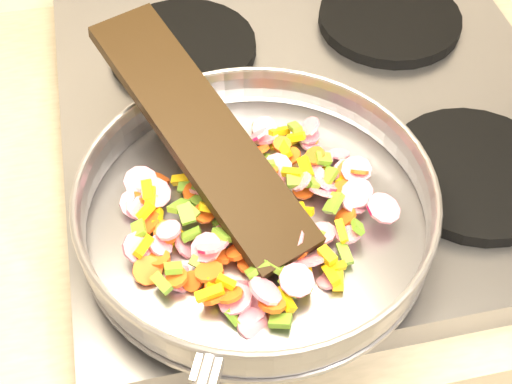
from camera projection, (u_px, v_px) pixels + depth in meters
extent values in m
cube|color=#939399|center=(315.00, 122.00, 0.87)|extent=(0.60, 0.60, 0.04)
cylinder|color=black|center=(222.00, 216.00, 0.74)|extent=(0.19, 0.19, 0.02)
cylinder|color=black|center=(474.00, 173.00, 0.78)|extent=(0.19, 0.19, 0.02)
cylinder|color=black|center=(182.00, 48.00, 0.91)|extent=(0.19, 0.19, 0.02)
cylinder|color=black|center=(390.00, 19.00, 0.95)|extent=(0.19, 0.19, 0.02)
cylinder|color=#9E9EA5|center=(256.00, 220.00, 0.72)|extent=(0.35, 0.35, 0.01)
torus|color=#9E9EA5|center=(256.00, 204.00, 0.70)|extent=(0.39, 0.39, 0.05)
torus|color=#9E9EA5|center=(256.00, 189.00, 0.69)|extent=(0.36, 0.36, 0.01)
cube|color=#9E9EA5|center=(208.00, 370.00, 0.58)|extent=(0.03, 0.04, 0.02)
cylinder|color=#FF5E1A|center=(262.00, 128.00, 0.80)|extent=(0.03, 0.03, 0.01)
cube|color=yellow|center=(212.00, 291.00, 0.65)|extent=(0.01, 0.03, 0.02)
cube|color=yellow|center=(280.00, 132.00, 0.79)|extent=(0.03, 0.02, 0.02)
cylinder|color=#FF5E1A|center=(216.00, 297.00, 0.65)|extent=(0.04, 0.03, 0.03)
cylinder|color=#C0124F|center=(195.00, 161.00, 0.74)|extent=(0.05, 0.05, 0.02)
cylinder|color=#FF5E1A|center=(192.00, 155.00, 0.76)|extent=(0.03, 0.03, 0.01)
cylinder|color=#C0124F|center=(266.00, 138.00, 0.78)|extent=(0.04, 0.04, 0.02)
cylinder|color=#C0124F|center=(308.00, 258.00, 0.68)|extent=(0.05, 0.04, 0.03)
cylinder|color=#FF5E1A|center=(146.00, 197.00, 0.73)|extent=(0.03, 0.04, 0.02)
cylinder|color=#C0124F|center=(329.00, 280.00, 0.67)|extent=(0.03, 0.03, 0.01)
cube|color=yellow|center=(286.00, 299.00, 0.65)|extent=(0.02, 0.03, 0.01)
cylinder|color=#C0124F|center=(302.00, 229.00, 0.71)|extent=(0.04, 0.03, 0.03)
cylinder|color=#FF5E1A|center=(192.00, 281.00, 0.66)|extent=(0.02, 0.02, 0.02)
cube|color=#689F29|center=(191.00, 211.00, 0.70)|extent=(0.02, 0.02, 0.01)
cube|color=yellow|center=(269.00, 173.00, 0.74)|extent=(0.02, 0.02, 0.01)
cylinder|color=#FF5E1A|center=(149.00, 223.00, 0.70)|extent=(0.03, 0.04, 0.02)
cube|color=#689F29|center=(311.00, 181.00, 0.73)|extent=(0.02, 0.02, 0.01)
cylinder|color=#C0124F|center=(199.00, 188.00, 0.74)|extent=(0.04, 0.04, 0.02)
cube|color=#689F29|center=(298.00, 181.00, 0.72)|extent=(0.03, 0.02, 0.01)
cylinder|color=#C0124F|center=(206.00, 248.00, 0.68)|extent=(0.04, 0.04, 0.02)
cylinder|color=#FF5E1A|center=(159.00, 178.00, 0.75)|extent=(0.03, 0.03, 0.02)
cube|color=yellow|center=(342.00, 231.00, 0.69)|extent=(0.01, 0.02, 0.01)
cube|color=#689F29|center=(162.00, 283.00, 0.65)|extent=(0.02, 0.03, 0.01)
cylinder|color=#C0124F|center=(297.00, 280.00, 0.65)|extent=(0.04, 0.04, 0.02)
cylinder|color=#C0124F|center=(383.00, 208.00, 0.70)|extent=(0.04, 0.04, 0.02)
cylinder|color=#C0124F|center=(187.00, 246.00, 0.70)|extent=(0.03, 0.03, 0.03)
cylinder|color=#FF5E1A|center=(292.00, 156.00, 0.76)|extent=(0.02, 0.03, 0.02)
cylinder|color=#FF5E1A|center=(315.00, 156.00, 0.75)|extent=(0.03, 0.03, 0.02)
cube|color=#689F29|center=(323.00, 158.00, 0.74)|extent=(0.02, 0.01, 0.01)
cylinder|color=#FF5E1A|center=(269.00, 170.00, 0.73)|extent=(0.02, 0.02, 0.01)
cube|color=yellow|center=(308.00, 137.00, 0.79)|extent=(0.02, 0.02, 0.02)
cube|color=#689F29|center=(317.00, 159.00, 0.75)|extent=(0.03, 0.02, 0.02)
cube|color=yellow|center=(307.00, 279.00, 0.66)|extent=(0.02, 0.03, 0.01)
cube|color=yellow|center=(181.00, 179.00, 0.74)|extent=(0.02, 0.01, 0.01)
cube|color=yellow|center=(338.00, 281.00, 0.66)|extent=(0.01, 0.02, 0.01)
cube|color=#689F29|center=(292.00, 283.00, 0.67)|extent=(0.02, 0.02, 0.01)
cylinder|color=#FF5E1A|center=(243.00, 220.00, 0.70)|extent=(0.04, 0.04, 0.02)
cube|color=#689F29|center=(204.00, 186.00, 0.74)|extent=(0.02, 0.02, 0.02)
cylinder|color=#FF5E1A|center=(230.00, 165.00, 0.74)|extent=(0.02, 0.02, 0.02)
cylinder|color=#C0124F|center=(144.00, 207.00, 0.72)|extent=(0.03, 0.03, 0.03)
cube|color=#689F29|center=(224.00, 163.00, 0.75)|extent=(0.02, 0.02, 0.02)
cylinder|color=#C0124F|center=(250.00, 308.00, 0.65)|extent=(0.04, 0.03, 0.01)
cube|color=#689F29|center=(224.00, 148.00, 0.77)|extent=(0.01, 0.02, 0.01)
cylinder|color=#C0124F|center=(138.00, 248.00, 0.68)|extent=(0.03, 0.04, 0.03)
cylinder|color=#FF5E1A|center=(272.00, 303.00, 0.64)|extent=(0.03, 0.03, 0.02)
cube|color=yellow|center=(302.00, 213.00, 0.71)|extent=(0.02, 0.03, 0.02)
cube|color=#689F29|center=(295.00, 127.00, 0.77)|extent=(0.01, 0.02, 0.01)
cylinder|color=#C0124F|center=(321.00, 159.00, 0.76)|extent=(0.03, 0.03, 0.02)
cylinder|color=#C0124F|center=(307.00, 134.00, 0.78)|extent=(0.04, 0.04, 0.01)
cylinder|color=#FF5E1A|center=(284.00, 229.00, 0.69)|extent=(0.03, 0.03, 0.01)
cube|color=yellow|center=(292.00, 173.00, 0.73)|extent=(0.02, 0.02, 0.01)
cylinder|color=#FF5E1A|center=(230.00, 295.00, 0.64)|extent=(0.03, 0.03, 0.02)
cylinder|color=#C0124F|center=(212.00, 245.00, 0.67)|extent=(0.04, 0.04, 0.03)
cylinder|color=#FF5E1A|center=(177.00, 278.00, 0.66)|extent=(0.03, 0.03, 0.01)
cylinder|color=#C0124F|center=(180.00, 278.00, 0.67)|extent=(0.04, 0.04, 0.02)
cube|color=yellow|center=(327.00, 255.00, 0.67)|extent=(0.02, 0.02, 0.01)
cube|color=yellow|center=(296.00, 137.00, 0.77)|extent=(0.02, 0.02, 0.02)
cylinder|color=#FF5E1A|center=(195.00, 194.00, 0.73)|extent=(0.03, 0.03, 0.02)
cylinder|color=#C0124F|center=(313.00, 143.00, 0.79)|extent=(0.04, 0.04, 0.01)
cube|color=yellow|center=(335.00, 267.00, 0.67)|extent=(0.02, 0.01, 0.01)
cylinder|color=#C0124F|center=(309.00, 127.00, 0.77)|extent=(0.03, 0.03, 0.02)
cylinder|color=#FF5E1A|center=(222.00, 255.00, 0.68)|extent=(0.03, 0.03, 0.02)
cylinder|color=#FF5E1A|center=(350.00, 173.00, 0.75)|extent=(0.04, 0.04, 0.02)
cylinder|color=#C0124F|center=(324.00, 192.00, 0.72)|extent=(0.04, 0.04, 0.02)
cube|color=#689F29|center=(334.00, 203.00, 0.71)|extent=(0.03, 0.03, 0.02)
cylinder|color=#C0124F|center=(232.00, 228.00, 0.70)|extent=(0.04, 0.04, 0.03)
cylinder|color=#C0124F|center=(156.00, 193.00, 0.72)|extent=(0.04, 0.03, 0.03)
cylinder|color=#C0124F|center=(135.00, 204.00, 0.72)|extent=(0.04, 0.04, 0.02)
cube|color=yellow|center=(241.00, 154.00, 0.75)|extent=(0.02, 0.02, 0.01)
cylinder|color=#C0124F|center=(198.00, 153.00, 0.77)|extent=(0.05, 0.05, 0.01)
cube|color=#689F29|center=(290.00, 286.00, 0.65)|extent=(0.02, 0.02, 0.01)
cylinder|color=#C0124F|center=(355.00, 199.00, 0.71)|extent=(0.04, 0.04, 0.02)
cylinder|color=#C0124F|center=(209.00, 170.00, 0.75)|extent=(0.04, 0.03, 0.03)
cube|color=#689F29|center=(257.00, 269.00, 0.66)|extent=(0.02, 0.02, 0.02)
cube|color=yellow|center=(146.00, 211.00, 0.70)|extent=(0.02, 0.02, 0.02)
cylinder|color=#FF5E1A|center=(304.00, 189.00, 0.73)|extent=(0.03, 0.03, 0.01)
cube|color=#689F29|center=(261.00, 161.00, 0.76)|extent=(0.03, 0.02, 0.01)
cube|color=#689F29|center=(190.00, 186.00, 0.73)|extent=(0.03, 0.02, 0.01)
cube|color=#689F29|center=(201.00, 264.00, 0.67)|extent=(0.02, 0.02, 0.01)
cube|color=yellow|center=(331.00, 275.00, 0.66)|extent=(0.01, 0.03, 0.01)
cylinder|color=#C0124F|center=(265.00, 291.00, 0.64)|extent=(0.04, 0.04, 0.02)
cylinder|color=#C0124F|center=(140.00, 207.00, 0.72)|extent=(0.03, 0.03, 0.02)
cylinder|color=#C0124F|center=(160.00, 246.00, 0.68)|extent=(0.02, 0.03, 0.02)
cube|color=yellow|center=(293.00, 140.00, 0.78)|extent=(0.02, 0.02, 0.02)
cylinder|color=#C0124F|center=(326.00, 182.00, 0.74)|extent=(0.03, 0.03, 0.02)
cylinder|color=#FF5E1A|center=(295.00, 247.00, 0.68)|extent=(0.03, 0.04, 0.03)
cube|color=#689F29|center=(264.00, 165.00, 0.74)|extent=(0.02, 0.01, 0.01)
cylinder|color=#FF5E1A|center=(344.00, 188.00, 0.73)|extent=(0.02, 0.02, 0.01)
cube|color=#689F29|center=(328.00, 176.00, 0.74)|extent=(0.02, 0.02, 0.01)
cube|color=#689F29|center=(179.00, 206.00, 0.70)|extent=(0.03, 0.03, 0.02)
cylinder|color=#C0124F|center=(356.00, 170.00, 0.74)|extent=(0.04, 0.04, 0.01)
cylinder|color=#FF5E1A|center=(278.00, 210.00, 0.71)|extent=(0.03, 0.03, 0.01)
cylinder|color=#C0124F|center=(323.00, 233.00, 0.70)|extent=(0.03, 0.03, 0.01)
cube|color=yellow|center=(210.00, 293.00, 0.64)|extent=(0.03, 0.01, 0.01)
cylinder|color=#FF5E1A|center=(147.00, 271.00, 0.67)|extent=(0.04, 0.04, 0.02)
cube|color=#689F29|center=(186.00, 214.00, 0.69)|extent=(0.02, 0.02, 0.01)
cylinder|color=#C0124F|center=(313.00, 176.00, 0.74)|extent=(0.03, 0.03, 0.02)
cylinder|color=#C0124F|center=(169.00, 230.00, 0.69)|extent=(0.03, 0.03, 0.01)
cube|color=yellow|center=(304.00, 211.00, 0.70)|extent=(0.02, 0.02, 0.01)
cube|color=yellow|center=(175.00, 239.00, 0.70)|extent=(0.02, 0.02, 0.01)
cylinder|color=#C0124F|center=(257.00, 136.00, 0.77)|extent=(0.03, 0.03, 0.03)
cylinder|color=#C0124F|center=(240.00, 289.00, 0.67)|extent=(0.03, 0.03, 0.01)
cylinder|color=#C0124F|center=(357.00, 193.00, 0.71)|extent=(0.05, 0.05, 0.02)
cube|color=#689F29|center=(257.00, 185.00, 0.73)|extent=(0.02, 0.03, 0.01)
cube|color=#689F29|center=(345.00, 254.00, 0.68)|extent=(0.01, 0.02, 0.01)
cylinder|color=#C0124F|center=(267.00, 246.00, 0.69)|extent=(0.03, 0.03, 0.02)
cylinder|color=#FF5E1A|center=(359.00, 172.00, 0.74)|extent=(0.03, 0.02, 0.02)
cylinder|color=#FF5E1A|center=(215.00, 286.00, 0.66)|extent=(0.03, 0.03, 0.02)
cube|color=#689F29|center=(197.00, 154.00, 0.77)|extent=(0.02, 0.02, 0.01)
cube|color=#689F29|center=(237.00, 136.00, 0.77)|extent=(0.02, 0.03, 0.01)
cylinder|color=#FF5E1A|center=(345.00, 217.00, 0.71)|extent=(0.03, 0.03, 0.02)
cube|color=#689F29|center=(152.00, 195.00, 0.72)|extent=(0.02, 0.02, 0.02)
cylinder|color=#C0124F|center=(301.00, 182.00, 0.72)|extent=(0.02, 0.03, 0.03)
cylinder|color=#C0124F|center=(347.00, 173.00, 0.75)|extent=(0.04, 0.04, 0.03)
cube|color=yellow|center=(251.00, 240.00, 0.70)|extent=(0.01, 0.02, 0.01)
cube|color=#689F29|center=(223.00, 235.00, 0.68)|extent=(0.02, 0.02, 0.02)
cube|color=yellow|center=(273.00, 139.00, 0.78)|extent=(0.01, 0.03, 0.01)
cube|color=yellow|center=(266.00, 242.00, 0.69)|extent=(0.02, 0.02, 0.02)
cylinder|color=#FF5E1A|center=(204.00, 214.00, 0.71)|extent=(0.03, 0.03, 0.01)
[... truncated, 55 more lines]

